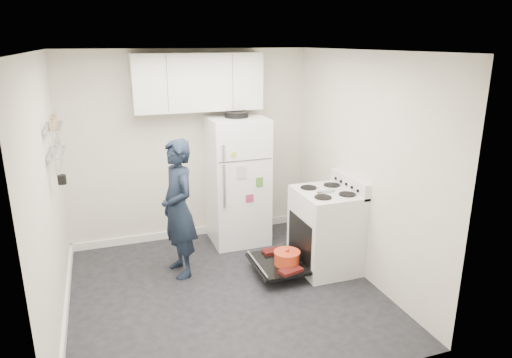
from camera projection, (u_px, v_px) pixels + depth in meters
name	position (u px, v px, depth m)	size (l,w,h in m)	color
room	(219.00, 184.00, 4.58)	(3.21, 3.21, 2.51)	black
electric_range	(325.00, 231.00, 5.31)	(0.66, 0.76, 1.10)	silver
open_oven_door	(282.00, 261.00, 5.19)	(0.55, 0.71, 0.23)	black
refrigerator	(237.00, 180.00, 5.97)	(0.72, 0.74, 1.74)	white
upper_cabinets	(198.00, 82.00, 5.63)	(1.60, 0.33, 0.70)	silver
wall_shelf_rack	(55.00, 140.00, 4.39)	(0.14, 0.60, 0.61)	#B2B2B7
person	(178.00, 209.00, 5.09)	(0.58, 0.38, 1.58)	black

